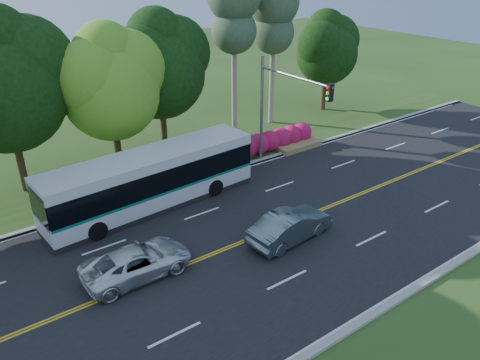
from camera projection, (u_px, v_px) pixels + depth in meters
ground at (248, 240)px, 23.02m from camera, size 120.00×120.00×0.00m
road at (248, 240)px, 23.02m from camera, size 60.00×14.00×0.02m
curb_north at (177, 185)px, 28.19m from camera, size 60.00×0.30×0.15m
curb_south at (360, 323)px, 17.79m from camera, size 60.00×0.30×0.15m
grass_verge at (163, 175)px, 29.55m from camera, size 60.00×4.00×0.10m
lane_markings at (247, 240)px, 22.96m from camera, size 57.60×13.82×0.00m
tree_row at (46, 71)px, 26.16m from camera, size 44.70×9.10×13.84m
bougainvillea_hedge at (261, 144)px, 32.40m from camera, size 9.50×2.25×1.50m
traffic_signal at (281, 100)px, 28.29m from camera, size 0.42×6.10×7.00m
transit_bus at (152, 181)px, 25.35m from camera, size 12.16×3.45×3.14m
sedan at (290, 226)px, 22.72m from camera, size 4.72×2.05×1.51m
suv at (137, 262)px, 20.25m from camera, size 4.82×2.24×1.34m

